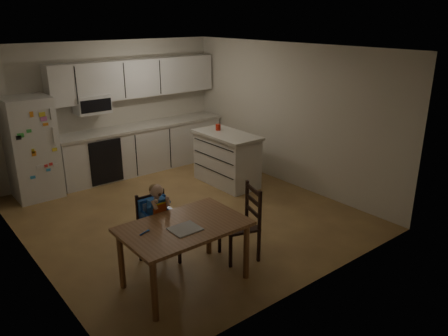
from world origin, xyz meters
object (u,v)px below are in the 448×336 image
object	(u,v)px
dining_table	(184,233)
chair_booster	(156,215)
kitchen_island	(227,158)
red_cup	(218,127)
chair_side	(246,217)
refrigerator	(32,148)

from	to	relation	value
dining_table	chair_booster	distance (m)	0.61
kitchen_island	red_cup	bearing A→B (deg)	85.92
chair_booster	dining_table	bearing A→B (deg)	-89.06
dining_table	chair_side	xyz separation A→B (m)	(0.94, 0.02, -0.10)
dining_table	chair_booster	world-z (taller)	chair_booster
dining_table	chair_booster	size ratio (longest dim) A/B	1.32
refrigerator	kitchen_island	distance (m)	3.31
chair_booster	chair_side	xyz separation A→B (m)	(0.94, -0.59, -0.10)
refrigerator	kitchen_island	world-z (taller)	refrigerator
refrigerator	dining_table	bearing A→B (deg)	-81.90
dining_table	kitchen_island	bearing A→B (deg)	42.45
refrigerator	red_cup	bearing A→B (deg)	-23.83
kitchen_island	refrigerator	bearing A→B (deg)	151.64
red_cup	dining_table	world-z (taller)	red_cup
refrigerator	dining_table	size ratio (longest dim) A/B	1.23
kitchen_island	red_cup	size ratio (longest dim) A/B	11.25
red_cup	chair_booster	world-z (taller)	red_cup
refrigerator	chair_booster	world-z (taller)	refrigerator
chair_booster	chair_side	size ratio (longest dim) A/B	1.10
red_cup	chair_side	distance (m)	2.85
refrigerator	chair_side	bearing A→B (deg)	-68.33
refrigerator	chair_side	xyz separation A→B (m)	(1.47, -3.70, -0.31)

